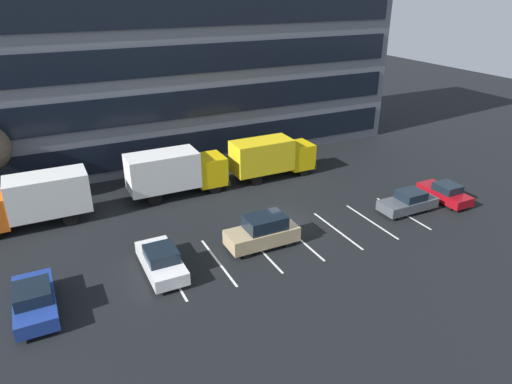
{
  "coord_description": "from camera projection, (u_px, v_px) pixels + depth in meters",
  "views": [
    {
      "loc": [
        -13.72,
        -24.0,
        14.81
      ],
      "look_at": [
        -0.63,
        2.33,
        1.4
      ],
      "focal_mm": 32.32,
      "sensor_mm": 36.0,
      "label": 1
    }
  ],
  "objects": [
    {
      "name": "ground_plane",
      "position": [
        280.0,
        222.0,
        31.26
      ],
      "size": [
        120.0,
        120.0,
        0.0
      ],
      "primitive_type": "plane",
      "color": "black"
    },
    {
      "name": "box_truck_yellow",
      "position": [
        175.0,
        171.0,
        34.44
      ],
      "size": [
        7.49,
        2.48,
        3.47
      ],
      "color": "yellow",
      "rests_on": "ground_plane"
    },
    {
      "name": "sedan_charcoal",
      "position": [
        408.0,
        202.0,
        32.43
      ],
      "size": [
        4.2,
        1.76,
        1.5
      ],
      "color": "#474C51",
      "rests_on": "ground_plane"
    },
    {
      "name": "box_truck_orange",
      "position": [
        33.0,
        199.0,
        30.06
      ],
      "size": [
        7.37,
        2.44,
        3.42
      ],
      "color": "#D85914",
      "rests_on": "ground_plane"
    },
    {
      "name": "suv_tan",
      "position": [
        263.0,
        232.0,
        28.04
      ],
      "size": [
        4.43,
        1.88,
        2.0
      ],
      "color": "tan",
      "rests_on": "ground_plane"
    },
    {
      "name": "sedan_maroon",
      "position": [
        445.0,
        193.0,
        33.94
      ],
      "size": [
        1.67,
        4.0,
        1.43
      ],
      "color": "maroon",
      "rests_on": "ground_plane"
    },
    {
      "name": "lot_markings",
      "position": [
        301.0,
        240.0,
        29.04
      ],
      "size": [
        16.94,
        5.4,
        0.01
      ],
      "color": "silver",
      "rests_on": "ground_plane"
    },
    {
      "name": "office_building",
      "position": [
        186.0,
        52.0,
        42.15
      ],
      "size": [
        37.74,
        11.22,
        18.0
      ],
      "color": "slate",
      "rests_on": "ground_plane"
    },
    {
      "name": "sedan_navy",
      "position": [
        34.0,
        300.0,
        22.34
      ],
      "size": [
        1.89,
        4.51,
        1.61
      ],
      "color": "navy",
      "rests_on": "ground_plane"
    },
    {
      "name": "sedan_white",
      "position": [
        161.0,
        261.0,
        25.51
      ],
      "size": [
        1.87,
        4.48,
        1.6
      ],
      "color": "white",
      "rests_on": "ground_plane"
    },
    {
      "name": "box_truck_yellow_all",
      "position": [
        272.0,
        156.0,
        37.72
      ],
      "size": [
        7.11,
        2.35,
        3.3
      ],
      "color": "yellow",
      "rests_on": "ground_plane"
    }
  ]
}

